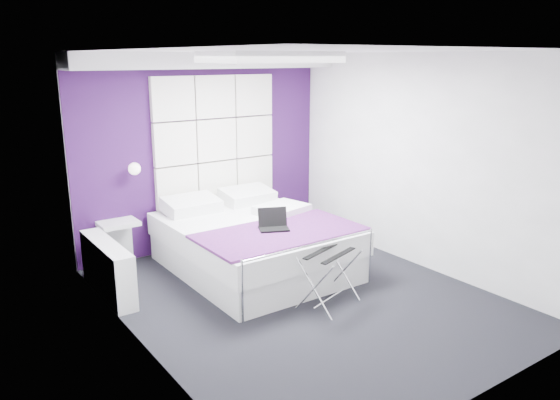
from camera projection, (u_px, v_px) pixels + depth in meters
name	position (u px, v px, depth m)	size (l,w,h in m)	color
floor	(302.00, 297.00, 5.95)	(4.40, 4.40, 0.00)	black
ceiling	(305.00, 51.00, 5.29)	(4.40, 4.40, 0.00)	white
wall_back	(204.00, 152.00, 7.36)	(3.60, 3.60, 0.00)	silver
wall_left	(135.00, 208.00, 4.62)	(4.40, 4.40, 0.00)	silver
wall_right	(421.00, 162.00, 6.62)	(4.40, 4.40, 0.00)	silver
accent_wall	(205.00, 152.00, 7.35)	(3.58, 0.02, 2.58)	#310F42
soffit	(210.00, 60.00, 6.86)	(3.58, 0.50, 0.20)	silver
headboard	(217.00, 161.00, 7.43)	(1.80, 0.08, 2.30)	white
skylight	(270.00, 56.00, 5.78)	(1.36, 0.86, 0.12)	white
wall_lamp	(133.00, 168.00, 6.68)	(0.15, 0.15, 0.15)	white
radiator	(108.00, 269.00, 5.96)	(0.22, 1.20, 0.60)	silver
bed	(253.00, 243.00, 6.67)	(1.87, 2.27, 0.79)	silver
nightstand	(118.00, 223.00, 6.68)	(0.46, 0.36, 0.05)	silver
luggage_rack	(329.00, 279.00, 5.71)	(0.59, 0.44, 0.58)	silver
laptop	(272.00, 224.00, 6.22)	(0.33, 0.24, 0.24)	black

